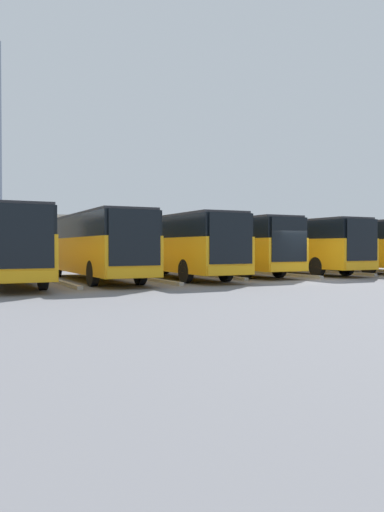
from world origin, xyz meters
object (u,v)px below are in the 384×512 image
at_px(bus_0, 368,245).
at_px(bus_4, 174,244).
at_px(bus_2, 291,244).
at_px(bus_3, 228,244).
at_px(bus_1, 339,245).
at_px(bus_6, 4,244).
at_px(bus_5, 94,244).

bearing_deg(bus_0, bus_4, 9.92).
height_order(bus_2, bus_4, same).
bearing_deg(bus_3, bus_0, -173.19).
height_order(bus_1, bus_4, same).
relative_size(bus_1, bus_2, 1.00).
bearing_deg(bus_2, bus_6, 5.98).
relative_size(bus_4, bus_5, 1.00).
bearing_deg(bus_2, bus_3, -5.09).
relative_size(bus_0, bus_3, 1.00).
relative_size(bus_1, bus_4, 1.00).
distance_m(bus_2, bus_3, 4.49).
height_order(bus_0, bus_6, same).
xyz_separation_m(bus_5, bus_6, (4.39, 0.18, 0.00)).
xyz_separation_m(bus_2, bus_6, (17.56, -0.33, 0.00)).
height_order(bus_1, bus_3, same).
bearing_deg(bus_4, bus_6, 4.97).
bearing_deg(bus_1, bus_2, 5.79).
bearing_deg(bus_6, bus_5, -170.54).
height_order(bus_4, bus_6, same).
bearing_deg(bus_5, bus_2, -175.18).
height_order(bus_4, bus_5, same).
bearing_deg(bus_4, bus_5, 0.50).
relative_size(bus_0, bus_6, 1.00).
relative_size(bus_2, bus_6, 1.00).
distance_m(bus_1, bus_4, 13.17).
bearing_deg(bus_5, bus_4, -179.50).
bearing_deg(bus_6, bus_4, -175.03).
bearing_deg(bus_3, bus_4, 19.07).
xyz_separation_m(bus_2, bus_4, (8.78, -0.01, 0.00)).
relative_size(bus_1, bus_5, 1.00).
xyz_separation_m(bus_0, bus_5, (21.95, 0.37, 0.00)).
bearing_deg(bus_6, bus_0, -171.73).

